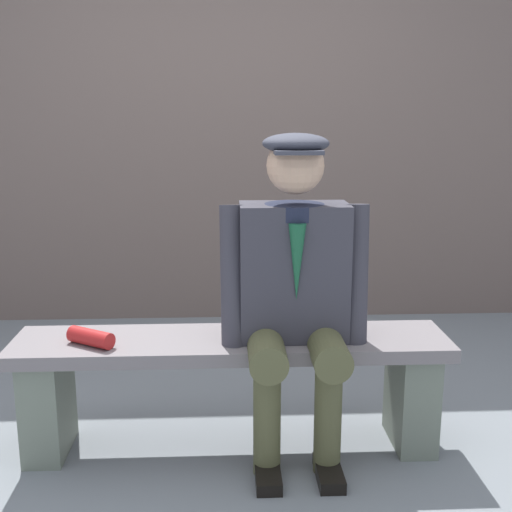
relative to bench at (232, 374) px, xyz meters
The scene contains 5 objects.
ground_plane 0.34m from the bench, ahead, with size 30.00×30.00×0.00m, color gray.
bench is the anchor object (origin of this frame).
seated_man 0.49m from the bench, 168.64° to the left, with size 0.61×0.52×1.34m.
rolled_magazine 0.61m from the bench, ahead, with size 0.07×0.07×0.20m, color #B21E1E.
stadium_wall 2.14m from the bench, 90.00° to the right, with size 12.00×0.24×2.51m, color #6D5C54.
Camera 1 is at (0.02, 2.58, 1.43)m, focal length 45.50 mm.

